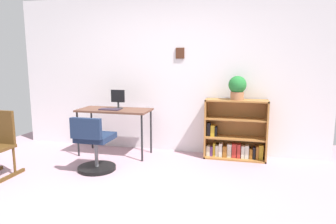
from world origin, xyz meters
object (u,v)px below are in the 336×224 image
at_px(desk, 114,113).
at_px(bookshelf_low, 235,133).
at_px(keyboard, 110,109).
at_px(office_chair, 94,147).
at_px(potted_plant_on_shelf, 237,87).
at_px(monitor, 118,99).

relative_size(desk, bookshelf_low, 1.23).
height_order(desk, keyboard, keyboard).
distance_m(office_chair, potted_plant_on_shelf, 2.24).
relative_size(monitor, keyboard, 0.94).
bearing_deg(office_chair, bookshelf_low, 30.13).
bearing_deg(desk, monitor, 60.79).
relative_size(desk, office_chair, 1.48).
xyz_separation_m(bookshelf_low, potted_plant_on_shelf, (0.02, -0.05, 0.72)).
distance_m(monitor, office_chair, 1.01).
height_order(monitor, keyboard, monitor).
height_order(desk, potted_plant_on_shelf, potted_plant_on_shelf).
relative_size(desk, potted_plant_on_shelf, 3.20).
bearing_deg(bookshelf_low, desk, -171.36).
relative_size(office_chair, potted_plant_on_shelf, 2.17).
xyz_separation_m(monitor, office_chair, (0.00, -0.84, -0.56)).
xyz_separation_m(desk, potted_plant_on_shelf, (1.89, 0.23, 0.43)).
relative_size(keyboard, office_chair, 0.42).
height_order(desk, bookshelf_low, bookshelf_low).
bearing_deg(potted_plant_on_shelf, keyboard, -170.55).
xyz_separation_m(desk, bookshelf_low, (1.87, 0.28, -0.29)).
bearing_deg(monitor, bookshelf_low, 6.77).
height_order(monitor, office_chair, monitor).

